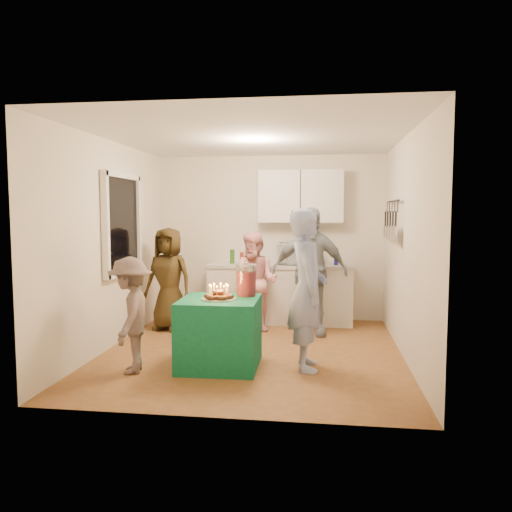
# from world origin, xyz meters

# --- Properties ---
(floor) EXTENTS (4.00, 4.00, 0.00)m
(floor) POSITION_xyz_m (0.00, 0.00, 0.00)
(floor) COLOR brown
(floor) RESTS_ON ground
(ceiling) EXTENTS (4.00, 4.00, 0.00)m
(ceiling) POSITION_xyz_m (0.00, 0.00, 2.60)
(ceiling) COLOR white
(ceiling) RESTS_ON floor
(back_wall) EXTENTS (3.60, 3.60, 0.00)m
(back_wall) POSITION_xyz_m (0.00, 2.00, 1.30)
(back_wall) COLOR silver
(back_wall) RESTS_ON floor
(left_wall) EXTENTS (4.00, 4.00, 0.00)m
(left_wall) POSITION_xyz_m (-1.80, 0.00, 1.30)
(left_wall) COLOR silver
(left_wall) RESTS_ON floor
(right_wall) EXTENTS (4.00, 4.00, 0.00)m
(right_wall) POSITION_xyz_m (1.80, 0.00, 1.30)
(right_wall) COLOR silver
(right_wall) RESTS_ON floor
(window_night) EXTENTS (0.04, 1.00, 1.20)m
(window_night) POSITION_xyz_m (-1.77, 0.30, 1.55)
(window_night) COLOR black
(window_night) RESTS_ON left_wall
(counter) EXTENTS (2.20, 0.58, 0.86)m
(counter) POSITION_xyz_m (0.20, 1.70, 0.43)
(counter) COLOR white
(counter) RESTS_ON floor
(countertop) EXTENTS (2.24, 0.62, 0.05)m
(countertop) POSITION_xyz_m (0.20, 1.70, 0.89)
(countertop) COLOR beige
(countertop) RESTS_ON counter
(upper_cabinet) EXTENTS (1.30, 0.30, 0.80)m
(upper_cabinet) POSITION_xyz_m (0.50, 1.85, 1.95)
(upper_cabinet) COLOR white
(upper_cabinet) RESTS_ON back_wall
(pot_rack) EXTENTS (0.12, 1.00, 0.60)m
(pot_rack) POSITION_xyz_m (1.72, 0.70, 1.60)
(pot_rack) COLOR black
(pot_rack) RESTS_ON right_wall
(microwave) EXTENTS (0.60, 0.42, 0.32)m
(microwave) POSITION_xyz_m (0.46, 1.70, 1.07)
(microwave) COLOR white
(microwave) RESTS_ON countertop
(party_table) EXTENTS (0.87, 0.87, 0.76)m
(party_table) POSITION_xyz_m (-0.27, -0.62, 0.38)
(party_table) COLOR #0F633F
(party_table) RESTS_ON floor
(donut_cake) EXTENTS (0.38, 0.38, 0.18)m
(donut_cake) POSITION_xyz_m (-0.27, -0.68, 0.85)
(donut_cake) COLOR #381C0C
(donut_cake) RESTS_ON party_table
(punch_jar) EXTENTS (0.22, 0.22, 0.34)m
(punch_jar) POSITION_xyz_m (-0.01, -0.40, 0.93)
(punch_jar) COLOR red
(punch_jar) RESTS_ON party_table
(man_birthday) EXTENTS (0.50, 0.69, 1.74)m
(man_birthday) POSITION_xyz_m (0.68, -0.57, 0.87)
(man_birthday) COLOR #96A6DA
(man_birthday) RESTS_ON floor
(woman_back_left) EXTENTS (0.81, 0.61, 1.49)m
(woman_back_left) POSITION_xyz_m (-1.37, 1.01, 0.74)
(woman_back_left) COLOR brown
(woman_back_left) RESTS_ON floor
(woman_back_center) EXTENTS (0.82, 0.71, 1.43)m
(woman_back_center) POSITION_xyz_m (-0.11, 1.08, 0.71)
(woman_back_center) COLOR pink
(woman_back_center) RESTS_ON floor
(woman_back_right) EXTENTS (1.08, 0.54, 1.78)m
(woman_back_right) POSITION_xyz_m (0.67, 0.97, 0.89)
(woman_back_right) COLOR #0F2235
(woman_back_right) RESTS_ON floor
(child_near_left) EXTENTS (0.61, 0.87, 1.24)m
(child_near_left) POSITION_xyz_m (-1.17, -0.94, 0.62)
(child_near_left) COLOR #5A4B48
(child_near_left) RESTS_ON floor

